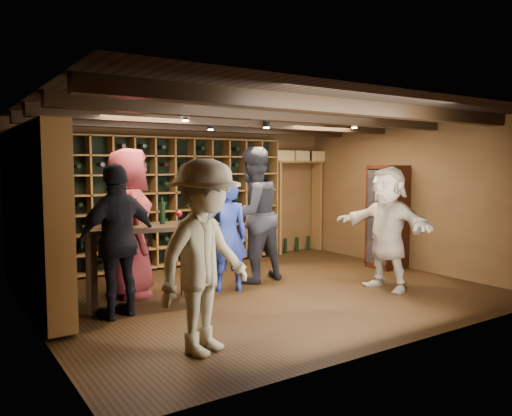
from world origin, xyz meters
TOP-DOWN VIEW (x-y plane):
  - ground at (0.00, 0.00)m, footprint 6.00×6.00m
  - room_shell at (0.00, 0.05)m, footprint 6.00×6.00m
  - wine_rack_back at (-0.52, 2.33)m, footprint 4.65×0.30m
  - wine_rack_left at (-2.83, 0.82)m, footprint 0.30×2.65m
  - crate_shelf at (2.41, 2.32)m, footprint 1.20×0.32m
  - display_cabinet at (2.71, 0.20)m, footprint 0.55×0.50m
  - man_blue_shirt at (-0.41, 0.32)m, footprint 0.67×0.57m
  - man_grey_suit at (0.20, 0.63)m, footprint 1.09×0.90m
  - guest_red_floral at (-1.66, 0.82)m, footprint 0.80×1.08m
  - guest_woman_black at (-2.09, -0.04)m, footprint 1.14×0.71m
  - guest_khaki at (-1.77, -1.59)m, footprint 1.36×1.09m
  - guest_beige at (1.56, -0.83)m, footprint 0.62×1.67m
  - tasting_table at (-1.69, 0.29)m, footprint 1.44×0.87m

SIDE VIEW (x-z plane):
  - ground at x=0.00m, z-range 0.00..0.00m
  - man_blue_shirt at x=-0.41m, z-range 0.00..1.57m
  - display_cabinet at x=2.71m, z-range -0.02..1.73m
  - guest_beige at x=1.56m, z-range 0.00..1.77m
  - tasting_table at x=-1.69m, z-range 0.24..1.54m
  - guest_woman_black at x=-2.09m, z-range 0.00..1.81m
  - guest_khaki at x=-1.77m, z-range 0.00..1.84m
  - guest_red_floral at x=-1.66m, z-range 0.00..2.01m
  - man_grey_suit at x=0.20m, z-range 0.00..2.06m
  - wine_rack_back at x=-0.52m, z-range 0.05..2.25m
  - wine_rack_left at x=-2.83m, z-range 0.05..2.25m
  - crate_shelf at x=2.41m, z-range 0.54..2.60m
  - room_shell at x=0.00m, z-range -0.58..5.42m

